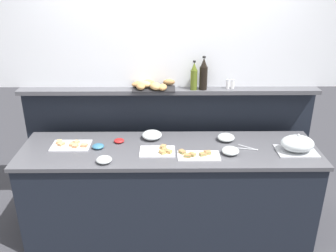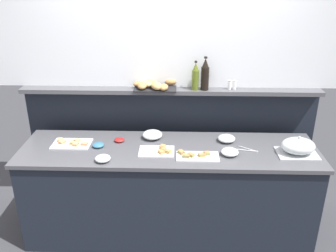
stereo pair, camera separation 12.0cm
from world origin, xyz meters
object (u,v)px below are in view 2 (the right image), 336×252
(serving_cloche, at_px, (298,147))
(serving_tongs, at_px, (248,150))
(bread_basket, at_px, (153,85))
(glass_bowl_large, at_px, (230,152))
(olive_oil_bottle, at_px, (195,77))
(glass_bowl_small, at_px, (152,135))
(glass_bowl_extra, at_px, (226,139))
(condiment_bowl_cream, at_px, (119,140))
(sandwich_platter_side, at_px, (196,156))
(wine_bottle_dark, at_px, (205,75))
(condiment_bowl_dark, at_px, (98,145))
(salt_shaker, at_px, (230,85))
(pepper_shaker, at_px, (234,85))
(sandwich_platter_rear, at_px, (72,143))
(glass_bowl_medium, at_px, (103,159))
(sandwich_platter_front, at_px, (158,151))

(serving_cloche, xyz_separation_m, serving_tongs, (-0.40, 0.06, -0.07))
(bread_basket, bearing_deg, glass_bowl_large, -39.14)
(serving_tongs, bearing_deg, olive_oil_bottle, 135.73)
(glass_bowl_small, bearing_deg, serving_cloche, -12.42)
(glass_bowl_extra, bearing_deg, serving_tongs, -44.59)
(condiment_bowl_cream, bearing_deg, sandwich_platter_side, -21.61)
(glass_bowl_extra, xyz_separation_m, wine_bottle_dark, (-0.20, 0.28, 0.52))
(condiment_bowl_dark, relative_size, salt_shaker, 1.20)
(glass_bowl_extra, distance_m, bread_basket, 0.85)
(glass_bowl_large, relative_size, bread_basket, 0.34)
(sandwich_platter_side, height_order, condiment_bowl_cream, sandwich_platter_side)
(condiment_bowl_cream, height_order, wine_bottle_dark, wine_bottle_dark)
(glass_bowl_extra, distance_m, salt_shaker, 0.52)
(olive_oil_bottle, bearing_deg, serving_cloche, -30.54)
(condiment_bowl_dark, xyz_separation_m, condiment_bowl_cream, (0.17, 0.11, -0.00))
(sandwich_platter_side, xyz_separation_m, glass_bowl_large, (0.29, 0.04, 0.02))
(glass_bowl_small, distance_m, condiment_bowl_dark, 0.51)
(glass_bowl_large, xyz_separation_m, condiment_bowl_cream, (-0.98, 0.23, -0.01))
(condiment_bowl_cream, height_order, bread_basket, bread_basket)
(pepper_shaker, bearing_deg, sandwich_platter_rear, -164.71)
(condiment_bowl_cream, xyz_separation_m, serving_tongs, (1.15, -0.14, -0.01))
(olive_oil_bottle, bearing_deg, glass_bowl_medium, -138.51)
(glass_bowl_extra, bearing_deg, pepper_shaker, 74.72)
(sandwich_platter_front, height_order, wine_bottle_dark, wine_bottle_dark)
(sandwich_platter_side, bearing_deg, condiment_bowl_dark, 169.56)
(sandwich_platter_side, distance_m, serving_tongs, 0.48)
(salt_shaker, bearing_deg, condiment_bowl_dark, -159.42)
(sandwich_platter_rear, bearing_deg, bread_basket, 28.97)
(serving_cloche, bearing_deg, bread_basket, 157.43)
(sandwich_platter_rear, distance_m, olive_oil_bottle, 1.28)
(glass_bowl_large, bearing_deg, condiment_bowl_dark, 174.19)
(pepper_shaker, xyz_separation_m, bread_basket, (-0.77, -0.01, -0.01))
(glass_bowl_large, height_order, pepper_shaker, pepper_shaker)
(serving_tongs, bearing_deg, glass_bowl_extra, 135.41)
(glass_bowl_small, distance_m, bread_basket, 0.48)
(serving_cloche, distance_m, glass_bowl_small, 1.29)
(pepper_shaker, bearing_deg, glass_bowl_small, -161.58)
(condiment_bowl_dark, distance_m, olive_oil_bottle, 1.09)
(glass_bowl_medium, distance_m, pepper_shaker, 1.41)
(sandwich_platter_front, relative_size, glass_bowl_medium, 2.35)
(bread_basket, bearing_deg, serving_tongs, -28.35)
(condiment_bowl_cream, distance_m, pepper_shaker, 1.19)
(sandwich_platter_side, height_order, sandwich_platter_front, same)
(glass_bowl_extra, relative_size, serving_tongs, 0.85)
(sandwich_platter_side, xyz_separation_m, wine_bottle_dark, (0.09, 0.59, 0.54))
(serving_tongs, height_order, bread_basket, bread_basket)
(serving_tongs, bearing_deg, condiment_bowl_dark, 179.02)
(glass_bowl_extra, relative_size, pepper_shaker, 1.81)
(sandwich_platter_side, distance_m, condiment_bowl_cream, 0.74)
(glass_bowl_large, relative_size, salt_shaker, 1.70)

